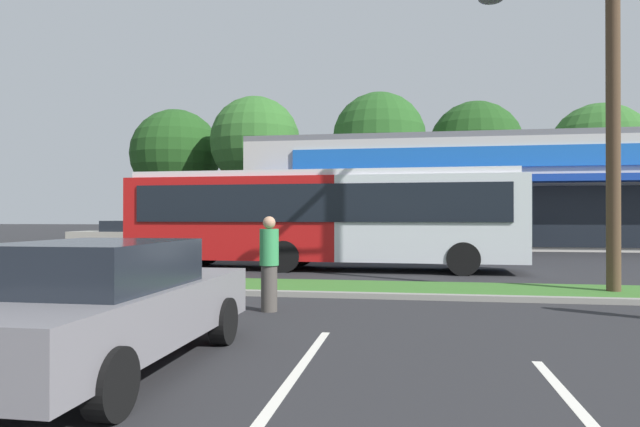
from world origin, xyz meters
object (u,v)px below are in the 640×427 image
Objects in this scene: bus_stop_bench at (27,273)px; car_1 at (127,238)px; pedestrian_near_bench at (269,264)px; car_0 at (105,304)px; city_bus at (321,216)px; utility_pole at (606,65)px.

car_1 is (-4.29, 12.34, 0.30)m from bus_stop_bench.
car_1 is 2.71× the size of pedestrian_near_bench.
city_bus is at bearing -2.22° from car_0.
utility_pole is 9.47m from city_bus.
pedestrian_near_bench is (10.13, -13.47, 0.08)m from car_1.
utility_pole is 5.97× the size of bus_stop_bench.
car_1 is at bearing 153.05° from city_bus.
city_bus is at bearing -127.68° from bus_stop_bench.
car_0 is (-7.68, -7.29, -4.36)m from utility_pole.
city_bus is 2.72× the size of car_1.
utility_pole is at bearing -34.46° from city_bus.
bus_stop_bench is (-5.50, -7.12, -1.26)m from city_bus.
utility_pole is 2.04× the size of car_0.
utility_pole is at bearing -171.20° from bus_stop_bench.
bus_stop_bench is (-12.70, -1.96, -4.61)m from utility_pole.
utility_pole is 11.45m from car_0.
city_bus is 8.30m from pedestrian_near_bench.
pedestrian_near_bench reaches higher than car_0.
city_bus is at bearing 144.40° from utility_pole.
car_1 is (-9.79, 5.22, -0.96)m from city_bus.
car_1 is at bearing -70.84° from bus_stop_bench.
utility_pole reaches higher than car_1.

